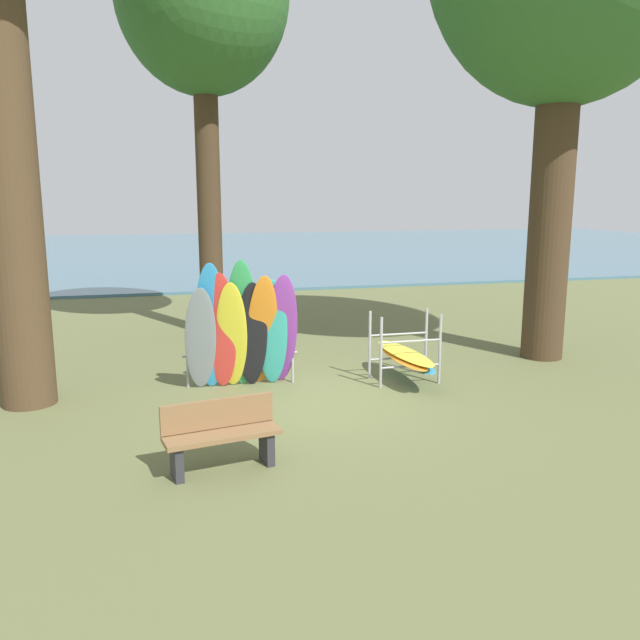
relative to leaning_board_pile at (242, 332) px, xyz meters
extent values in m
plane|color=#60663D|center=(1.14, -0.80, -1.01)|extent=(80.00, 80.00, 0.00)
cube|color=#477084|center=(1.14, 29.33, -0.96)|extent=(80.00, 36.00, 0.10)
cylinder|color=#4C3823|center=(-3.42, 0.07, 2.73)|extent=(0.83, 0.83, 7.48)
cylinder|color=#42301E|center=(6.30, 0.73, 2.15)|extent=(0.83, 0.83, 6.33)
cylinder|color=#42301E|center=(-0.09, 4.80, 2.25)|extent=(0.56, 0.56, 6.52)
ellipsoid|color=gray|center=(-0.70, 0.00, -0.09)|extent=(0.52, 0.64, 1.84)
ellipsoid|color=#2D8ED1|center=(-0.52, 0.00, 0.11)|extent=(0.54, 0.65, 2.24)
ellipsoid|color=red|center=(-0.35, 0.00, 0.03)|extent=(0.59, 0.64, 2.07)
ellipsoid|color=yellow|center=(-0.17, 0.00, -0.05)|extent=(0.59, 0.69, 1.91)
ellipsoid|color=#339E56|center=(0.00, 0.00, 0.13)|extent=(0.59, 0.73, 2.28)
ellipsoid|color=black|center=(0.17, 0.00, -0.06)|extent=(0.55, 0.60, 1.90)
ellipsoid|color=orange|center=(0.35, 0.00, 0.00)|extent=(0.53, 0.81, 2.02)
ellipsoid|color=#38B2AD|center=(0.52, 0.00, -0.04)|extent=(0.60, 0.66, 1.93)
ellipsoid|color=purple|center=(0.70, 0.00, 0.00)|extent=(0.59, 0.83, 2.02)
cylinder|color=#9EA0A5|center=(-0.91, 0.36, -0.74)|extent=(0.04, 0.04, 0.55)
cylinder|color=#9EA0A5|center=(0.92, 0.20, -0.74)|extent=(0.04, 0.04, 0.55)
cylinder|color=#9EA0A5|center=(0.00, 0.28, -0.46)|extent=(1.99, 0.22, 0.04)
cylinder|color=#9EA0A5|center=(2.33, -0.50, -0.39)|extent=(0.05, 0.05, 1.25)
cylinder|color=#9EA0A5|center=(3.43, -0.50, -0.39)|extent=(0.05, 0.05, 1.25)
cylinder|color=#9EA0A5|center=(2.33, 0.10, -0.39)|extent=(0.05, 0.05, 1.25)
cylinder|color=#9EA0A5|center=(3.43, 0.10, -0.39)|extent=(0.05, 0.05, 1.25)
cylinder|color=#9EA0A5|center=(2.88, -0.50, -0.66)|extent=(1.10, 0.04, 0.04)
cylinder|color=#9EA0A5|center=(2.88, -0.50, -0.21)|extent=(1.10, 0.04, 0.04)
cylinder|color=#9EA0A5|center=(2.88, 0.10, -0.66)|extent=(1.10, 0.04, 0.04)
cylinder|color=#9EA0A5|center=(2.88, 0.10, -0.21)|extent=(1.10, 0.04, 0.04)
ellipsoid|color=#2D8ED1|center=(2.93, -0.20, -0.61)|extent=(0.56, 2.11, 0.06)
ellipsoid|color=orange|center=(2.85, -0.20, -0.55)|extent=(0.57, 2.12, 0.06)
ellipsoid|color=yellow|center=(2.88, -0.20, -0.49)|extent=(0.61, 2.12, 0.06)
cube|color=#2D2D33|center=(-1.22, -3.36, -0.80)|extent=(0.16, 0.33, 0.42)
cube|color=#2D2D33|center=(-0.12, -3.15, -0.80)|extent=(0.16, 0.33, 0.42)
cube|color=olive|center=(-0.67, -3.26, -0.56)|extent=(1.45, 0.65, 0.06)
cube|color=olive|center=(-0.71, -3.08, -0.34)|extent=(1.39, 0.32, 0.36)
camera|label=1|loc=(-1.33, -10.55, 2.25)|focal=35.69mm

